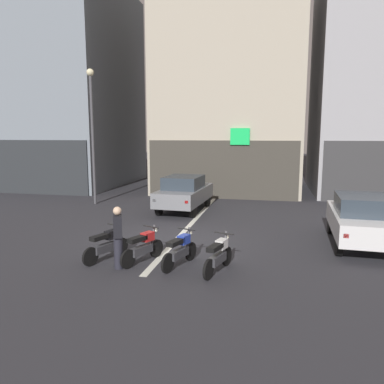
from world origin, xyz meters
TOP-DOWN VIEW (x-y plane):
  - ground_plane at (0.00, 0.00)m, footprint 120.00×120.00m
  - lane_centre_line at (0.00, 6.00)m, footprint 0.20×18.00m
  - building_corner_left at (-11.41, 12.95)m, footprint 8.70×9.73m
  - building_mid_block at (0.38, 12.95)m, footprint 8.56×8.39m
  - car_grey_crossing_near at (-0.85, 5.15)m, footprint 2.02×4.21m
  - car_white_parked_kerbside at (5.92, 1.01)m, footprint 1.97×4.18m
  - street_lamp at (-5.74, 5.95)m, footprint 0.36×0.36m
  - motorcycle_black_row_leftmost at (-1.42, -2.01)m, footprint 0.74×1.57m
  - motorcycle_red_row_left_mid at (-0.34, -1.98)m, footprint 0.76×1.56m
  - motorcycle_blue_row_centre at (0.73, -2.05)m, footprint 0.67×1.61m
  - motorcycle_white_row_right_mid at (1.81, -2.27)m, footprint 0.63×1.62m
  - person_by_motorcycles at (-0.82, -2.56)m, footprint 0.34×0.42m

SIDE VIEW (x-z plane):
  - ground_plane at x=0.00m, z-range 0.00..0.00m
  - lane_centre_line at x=0.00m, z-range 0.00..0.01m
  - motorcycle_black_row_leftmost at x=-1.42m, z-range -0.03..0.95m
  - motorcycle_red_row_left_mid at x=-0.34m, z-range -0.03..0.95m
  - motorcycle_blue_row_centre at x=0.73m, z-range -0.03..0.95m
  - motorcycle_white_row_right_mid at x=1.81m, z-range -0.03..0.95m
  - person_by_motorcycles at x=-0.82m, z-range 0.02..1.69m
  - car_grey_crossing_near at x=-0.85m, z-range 0.07..1.71m
  - car_white_parked_kerbside at x=5.92m, z-range 0.07..1.71m
  - street_lamp at x=-5.74m, z-range 0.73..7.43m
  - building_mid_block at x=0.38m, z-range -0.01..12.39m
  - building_corner_left at x=-11.41m, z-range -0.01..13.43m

